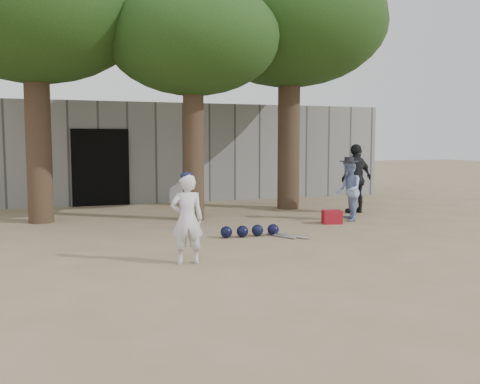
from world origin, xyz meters
name	(u,v)px	position (x,y,z in m)	size (l,w,h in m)	color
ground	(226,258)	(0.00, 0.00, 0.00)	(70.00, 70.00, 0.00)	#937C5E
boy_player	(187,219)	(-0.67, -0.15, 0.68)	(0.50, 0.33, 1.36)	silver
spectator_blue	(349,190)	(3.97, 2.86, 0.71)	(0.69, 0.54, 1.42)	#7E95C4
spectator_dark	(356,179)	(4.85, 3.95, 0.89)	(1.04, 0.43, 1.78)	black
red_bag	(332,217)	(3.38, 2.58, 0.15)	(0.42, 0.32, 0.30)	#A31523
back_building	(130,152)	(0.00, 10.33, 1.50)	(16.00, 5.24, 3.00)	gray
helmet_row	(250,231)	(1.04, 1.66, 0.12)	(1.19, 0.27, 0.23)	black
bat_pile	(287,236)	(1.68, 1.35, 0.03)	(0.59, 0.76, 0.06)	silver
tree_row	(190,24)	(0.74, 5.02, 4.69)	(11.40, 5.80, 6.69)	brown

